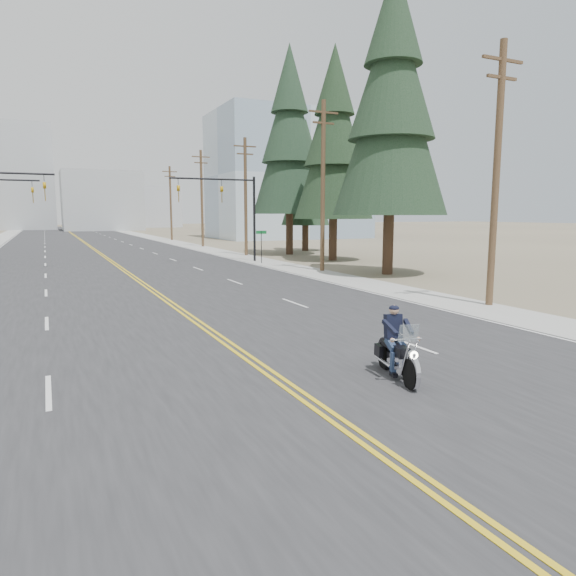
% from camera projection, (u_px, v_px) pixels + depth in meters
% --- Properties ---
extents(ground_plane, '(400.00, 400.00, 0.00)m').
position_uv_depth(ground_plane, '(334.00, 420.00, 9.95)').
color(ground_plane, '#776D56').
rests_on(ground_plane, ground).
extents(road, '(20.00, 200.00, 0.01)m').
position_uv_depth(road, '(84.00, 242.00, 72.61)').
color(road, '#303033').
rests_on(road, ground).
extents(sidewalk_right, '(3.00, 200.00, 0.01)m').
position_uv_depth(sidewalk_right, '(165.00, 240.00, 77.47)').
color(sidewalk_right, '#A5A5A0').
rests_on(sidewalk_right, ground).
extents(traffic_mast_right, '(7.10, 0.26, 7.00)m').
position_uv_depth(traffic_mast_right, '(231.00, 202.00, 41.68)').
color(traffic_mast_right, black).
rests_on(traffic_mast_right, ground).
extents(street_sign, '(0.90, 0.06, 2.62)m').
position_uv_depth(street_sign, '(261.00, 241.00, 41.11)').
color(street_sign, black).
rests_on(street_sign, ground).
extents(utility_pole_a, '(2.20, 0.30, 11.00)m').
position_uv_depth(utility_pole_a, '(496.00, 171.00, 21.57)').
color(utility_pole_a, brown).
rests_on(utility_pole_a, ground).
extents(utility_pole_b, '(2.20, 0.30, 11.50)m').
position_uv_depth(utility_pole_b, '(323.00, 184.00, 34.96)').
color(utility_pole_b, brown).
rests_on(utility_pole_b, ground).
extents(utility_pole_c, '(2.20, 0.30, 11.00)m').
position_uv_depth(utility_pole_c, '(246.00, 195.00, 48.42)').
color(utility_pole_c, brown).
rests_on(utility_pole_c, ground).
extents(utility_pole_d, '(2.20, 0.30, 11.50)m').
position_uv_depth(utility_pole_d, '(202.00, 197.00, 61.81)').
color(utility_pole_d, brown).
rests_on(utility_pole_d, ground).
extents(utility_pole_e, '(2.20, 0.30, 11.00)m').
position_uv_depth(utility_pole_e, '(171.00, 202.00, 77.07)').
color(utility_pole_e, brown).
rests_on(utility_pole_e, ground).
extents(glass_building, '(24.00, 16.00, 20.00)m').
position_uv_depth(glass_building, '(288.00, 177.00, 84.69)').
color(glass_building, '#9EB5CC').
rests_on(glass_building, ground).
extents(haze_bldg_b, '(18.00, 14.00, 14.00)m').
position_uv_depth(haze_bldg_b, '(102.00, 201.00, 124.22)').
color(haze_bldg_b, '#ADB2B7').
rests_on(haze_bldg_b, ground).
extents(haze_bldg_c, '(16.00, 12.00, 18.00)m').
position_uv_depth(haze_bldg_c, '(247.00, 193.00, 124.01)').
color(haze_bldg_c, '#B7BCC6').
rests_on(haze_bldg_c, ground).
extents(haze_bldg_d, '(20.00, 15.00, 26.00)m').
position_uv_depth(haze_bldg_d, '(10.00, 177.00, 128.35)').
color(haze_bldg_d, '#ADB2B7').
rests_on(haze_bldg_d, ground).
extents(haze_bldg_e, '(14.00, 14.00, 12.00)m').
position_uv_depth(haze_bldg_e, '(153.00, 207.00, 153.92)').
color(haze_bldg_e, '#B7BCC6').
rests_on(haze_bldg_e, ground).
extents(motorcyclist, '(1.50, 2.42, 1.76)m').
position_uv_depth(motorcyclist, '(398.00, 343.00, 12.31)').
color(motorcyclist, black).
rests_on(motorcyclist, ground).
extents(conifer_near, '(7.33, 7.33, 19.41)m').
position_uv_depth(conifer_near, '(392.00, 99.00, 32.38)').
color(conifer_near, '#382619').
rests_on(conifer_near, ground).
extents(conifer_mid, '(6.66, 6.66, 17.75)m').
position_uv_depth(conifer_mid, '(334.00, 138.00, 42.64)').
color(conifer_mid, '#382619').
rests_on(conifer_mid, ground).
extents(conifer_tall, '(7.14, 7.14, 19.82)m').
position_uv_depth(conifer_tall, '(290.00, 135.00, 48.98)').
color(conifer_tall, '#382619').
rests_on(conifer_tall, ground).
extents(conifer_far, '(5.18, 5.18, 13.88)m').
position_uv_depth(conifer_far, '(306.00, 176.00, 54.47)').
color(conifer_far, '#382619').
rests_on(conifer_far, ground).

